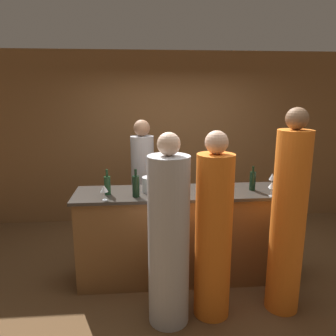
{
  "coord_description": "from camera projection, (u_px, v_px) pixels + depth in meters",
  "views": [
    {
      "loc": [
        -0.49,
        -3.5,
        2.15
      ],
      "look_at": [
        -0.19,
        0.1,
        1.31
      ],
      "focal_mm": 35.0,
      "sensor_mm": 36.0,
      "label": 1
    }
  ],
  "objects": [
    {
      "name": "guest_1",
      "position": [
        214.0,
        234.0,
        3.09
      ],
      "size": [
        0.35,
        0.35,
        1.82
      ],
      "color": "orange",
      "rests_on": "ground_plane"
    },
    {
      "name": "wine_glass_4",
      "position": [
        180.0,
        186.0,
        3.51
      ],
      "size": [
        0.07,
        0.07,
        0.14
      ],
      "color": "silver",
      "rests_on": "bar_counter"
    },
    {
      "name": "ground_plane",
      "position": [
        185.0,
        276.0,
        3.92
      ],
      "size": [
        14.0,
        14.0,
        0.0
      ],
      "primitive_type": "plane",
      "color": "brown"
    },
    {
      "name": "wine_bottle_2",
      "position": [
        136.0,
        186.0,
        3.47
      ],
      "size": [
        0.08,
        0.08,
        0.3
      ],
      "color": "black",
      "rests_on": "bar_counter"
    },
    {
      "name": "wine_bottle_0",
      "position": [
        107.0,
        185.0,
        3.55
      ],
      "size": [
        0.07,
        0.07,
        0.28
      ],
      "color": "#19381E",
      "rests_on": "bar_counter"
    },
    {
      "name": "wine_glass_1",
      "position": [
        222.0,
        184.0,
        3.57
      ],
      "size": [
        0.06,
        0.06,
        0.15
      ],
      "color": "silver",
      "rests_on": "bar_counter"
    },
    {
      "name": "bartender",
      "position": [
        143.0,
        190.0,
        4.45
      ],
      "size": [
        0.31,
        0.31,
        1.8
      ],
      "rotation": [
        0.0,
        0.0,
        3.14
      ],
      "color": "#B2B2B7",
      "rests_on": "ground_plane"
    },
    {
      "name": "wine_glass_3",
      "position": [
        283.0,
        180.0,
        3.63
      ],
      "size": [
        0.08,
        0.08,
        0.18
      ],
      "color": "silver",
      "rests_on": "bar_counter"
    },
    {
      "name": "guest_2",
      "position": [
        169.0,
        239.0,
        2.99
      ],
      "size": [
        0.38,
        0.38,
        1.82
      ],
      "color": "#B2B2B7",
      "rests_on": "ground_plane"
    },
    {
      "name": "guest_0",
      "position": [
        288.0,
        220.0,
        3.15
      ],
      "size": [
        0.33,
        0.33,
        2.02
      ],
      "color": "orange",
      "rests_on": "ground_plane"
    },
    {
      "name": "wine_glass_5",
      "position": [
        272.0,
        177.0,
        3.74
      ],
      "size": [
        0.07,
        0.07,
        0.19
      ],
      "color": "silver",
      "rests_on": "bar_counter"
    },
    {
      "name": "wine_bottle_1",
      "position": [
        253.0,
        180.0,
        3.71
      ],
      "size": [
        0.07,
        0.07,
        0.28
      ],
      "color": "black",
      "rests_on": "bar_counter"
    },
    {
      "name": "back_wall",
      "position": [
        170.0,
        138.0,
        5.46
      ],
      "size": [
        8.0,
        0.06,
        2.8
      ],
      "color": "brown",
      "rests_on": "ground_plane"
    },
    {
      "name": "ice_bucket",
      "position": [
        151.0,
        184.0,
        3.65
      ],
      "size": [
        0.2,
        0.2,
        0.17
      ],
      "color": "silver",
      "rests_on": "bar_counter"
    },
    {
      "name": "wine_glass_6",
      "position": [
        272.0,
        185.0,
        3.48
      ],
      "size": [
        0.07,
        0.07,
        0.15
      ],
      "color": "silver",
      "rests_on": "bar_counter"
    },
    {
      "name": "bar_counter",
      "position": [
        185.0,
        235.0,
        3.8
      ],
      "size": [
        2.48,
        0.62,
        1.06
      ],
      "color": "brown",
      "rests_on": "ground_plane"
    },
    {
      "name": "wine_glass_2",
      "position": [
        222.0,
        180.0,
        3.67
      ],
      "size": [
        0.08,
        0.08,
        0.17
      ],
      "color": "silver",
      "rests_on": "bar_counter"
    },
    {
      "name": "wine_glass_0",
      "position": [
        104.0,
        189.0,
        3.35
      ],
      "size": [
        0.08,
        0.08,
        0.16
      ],
      "color": "silver",
      "rests_on": "bar_counter"
    }
  ]
}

